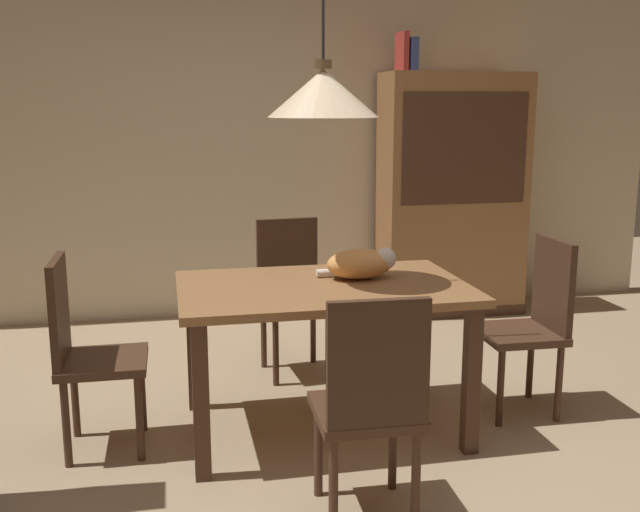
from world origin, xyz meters
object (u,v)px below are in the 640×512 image
chair_near_front (371,400)px  cat_sleeping (362,263)px  dining_table (323,304)px  chair_far_back (292,289)px  chair_left_side (85,346)px  pendant_lamp (323,93)px  book_red_tall (402,52)px  chair_right_side (533,318)px  hutch_bookcase (452,200)px  book_blue_wide (410,55)px

chair_near_front → cat_sleeping: 1.04m
dining_table → chair_far_back: (-0.01, 0.88, -0.14)m
chair_near_front → chair_left_side: size_ratio=1.00×
pendant_lamp → book_red_tall: size_ratio=4.64×
chair_left_side → chair_right_side: bearing=-0.1°
hutch_bookcase → book_blue_wide: (-0.37, 0.00, 1.08)m
chair_near_front → hutch_bookcase: 3.17m
book_blue_wide → book_red_tall: bearing=180.0°
chair_right_side → pendant_lamp: pendant_lamp is taller
chair_left_side → book_blue_wide: bearing=41.3°
book_blue_wide → hutch_bookcase: bearing=-0.2°
chair_near_front → pendant_lamp: bearing=89.9°
chair_left_side → hutch_bookcase: (2.56, 1.92, 0.38)m
chair_left_side → pendant_lamp: 1.61m
pendant_lamp → hutch_bookcase: (1.43, 1.92, -0.77)m
pendant_lamp → book_blue_wide: pendant_lamp is taller
chair_far_back → chair_left_side: bearing=-142.0°
cat_sleeping → hutch_bookcase: bearing=56.5°
cat_sleeping → hutch_bookcase: size_ratio=0.21×
cat_sleeping → pendant_lamp: (-0.22, -0.09, 0.84)m
chair_left_side → book_red_tall: book_red_tall is taller
hutch_bookcase → book_red_tall: (-0.43, 0.00, 1.10)m
chair_right_side → hutch_bookcase: (0.30, 1.93, 0.38)m
book_blue_wide → chair_right_side: bearing=-88.1°
chair_near_front → chair_left_side: same height
chair_near_front → chair_far_back: bearing=90.2°
chair_right_side → chair_near_front: 1.43m
chair_far_back → book_blue_wide: book_blue_wide is taller
pendant_lamp → hutch_bookcase: size_ratio=0.70×
chair_right_side → hutch_bookcase: bearing=81.0°
chair_left_side → pendant_lamp: size_ratio=0.72×
chair_left_side → chair_far_back: bearing=38.0°
chair_near_front → chair_right_side: bearing=37.8°
pendant_lamp → chair_right_side: bearing=-0.1°
chair_far_back → pendant_lamp: 1.45m
chair_near_front → chair_left_side: 1.43m
chair_far_back → book_red_tall: size_ratio=3.32×
pendant_lamp → cat_sleeping: bearing=21.4°
chair_near_front → chair_left_side: bearing=142.0°
pendant_lamp → hutch_bookcase: pendant_lamp is taller
chair_far_back → book_red_tall: (1.01, 1.05, 1.48)m
chair_right_side → chair_near_front: bearing=-142.2°
dining_table → chair_left_side: size_ratio=1.51×
chair_right_side → pendant_lamp: bearing=179.9°
chair_near_front → hutch_bookcase: size_ratio=0.50×
chair_left_side → hutch_bookcase: hutch_bookcase is taller
book_red_tall → dining_table: bearing=-117.5°
chair_right_side → pendant_lamp: 1.61m
pendant_lamp → hutch_bookcase: bearing=53.3°
chair_right_side → chair_far_back: 1.44m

